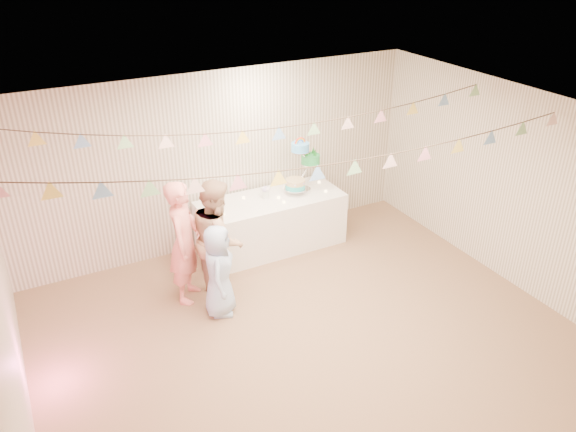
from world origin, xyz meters
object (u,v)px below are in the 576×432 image
table (271,223)px  person_adult_b (218,238)px  cake_stand (303,168)px  person_adult_a (185,242)px  person_child (219,271)px

table → person_adult_b: person_adult_b is taller
table → cake_stand: 0.93m
person_adult_a → person_child: bearing=-119.8°
person_adult_b → person_child: bearing=171.0°
cake_stand → person_adult_b: bearing=-154.5°
table → cake_stand: cake_stand is taller
person_adult_a → cake_stand: bearing=-37.2°
table → person_adult_a: size_ratio=1.30×
person_adult_b → person_child: (-0.16, -0.41, -0.20)m
person_adult_a → person_adult_b: (0.40, -0.08, -0.02)m
person_adult_b → person_child: 0.49m
person_adult_b → person_child: person_adult_b is taller
person_child → person_adult_b: bearing=4.6°
table → person_adult_a: 1.71m
cake_stand → person_adult_a: 2.21m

